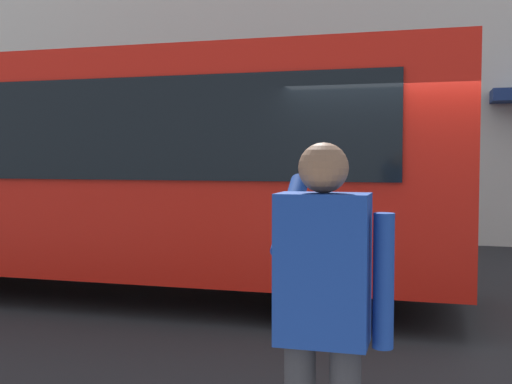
# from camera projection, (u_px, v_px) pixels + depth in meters

# --- Properties ---
(ground_plane) EXTENTS (60.00, 60.00, 0.00)m
(ground_plane) POSITION_uv_depth(u_px,v_px,m) (413.00, 320.00, 6.88)
(ground_plane) COLOR #232326
(red_bus) EXTENTS (9.05, 2.54, 3.08)m
(red_bus) POSITION_uv_depth(u_px,v_px,m) (109.00, 166.00, 8.19)
(red_bus) COLOR red
(red_bus) RESTS_ON ground_plane
(pedestrian_photographer) EXTENTS (0.53, 0.52, 1.70)m
(pedestrian_photographer) POSITION_uv_depth(u_px,v_px,m) (324.00, 304.00, 2.73)
(pedestrian_photographer) COLOR #2D2D33
(pedestrian_photographer) RESTS_ON sidewalk_curb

